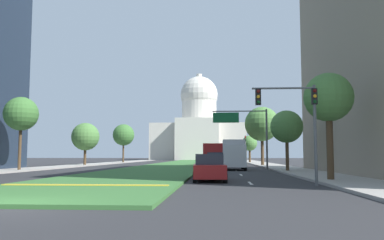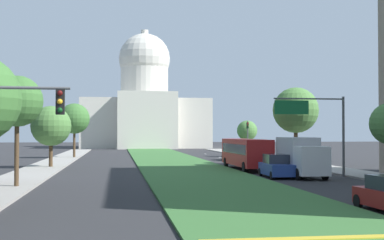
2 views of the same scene
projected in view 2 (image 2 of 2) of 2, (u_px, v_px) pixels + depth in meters
The scene contains 19 objects.
ground_plane at pixel (168, 160), 69.54m from camera, with size 264.67×264.67×0.00m, color #2B2B2D.
grass_median at pixel (173, 162), 63.59m from camera, with size 8.91×108.27×0.14m, color #386B33.
median_curb_nose at pixel (321, 238), 17.25m from camera, with size 8.02×0.50×0.04m, color gold.
lane_dashes_right at pixel (261, 167), 54.97m from camera, with size 0.16×70.17×0.01m.
sidewalk_left at pixel (47, 166), 55.70m from camera, with size 4.00×108.27×0.15m, color #9E9991.
sidewalk_right at pixel (301, 164), 59.56m from camera, with size 4.00×108.27×0.15m, color #9E9991.
capitol_building at pixel (145, 109), 128.54m from camera, with size 29.72×26.31×28.63m.
traffic_light_far_right at pixel (248, 135), 73.56m from camera, with size 0.28×0.35×5.20m.
overhead_guide_sign at pixel (317, 119), 42.60m from camera, with size 5.90×0.20×6.50m.
street_tree_left_mid at pixel (17, 102), 34.31m from camera, with size 3.32×3.32×7.28m.
street_tree_left_far at pixel (51, 126), 53.87m from camera, with size 4.07×4.07×6.31m.
street_tree_right_far at pixel (296, 110), 57.76m from camera, with size 4.97×4.97×8.51m.
street_tree_left_distant at pixel (74, 119), 74.53m from camera, with size 4.27×4.27×7.70m.
street_tree_right_distant at pixel (247, 131), 78.59m from camera, with size 3.00×3.00×5.39m.
sedan_midblock at pixel (276, 167), 42.44m from camera, with size 2.12×4.77×1.86m.
sedan_distant at pixel (263, 160), 53.84m from camera, with size 2.11×4.38×1.82m.
sedan_far_horizon at pixel (231, 154), 69.12m from camera, with size 2.22×4.51×1.64m.
box_truck_delivery at pixel (301, 156), 42.49m from camera, with size 2.40×6.40×3.20m.
city_bus at pixel (246, 151), 51.51m from camera, with size 2.62×11.00×2.95m.
Camera 2 is at (-6.59, -9.25, 3.58)m, focal length 49.79 mm.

